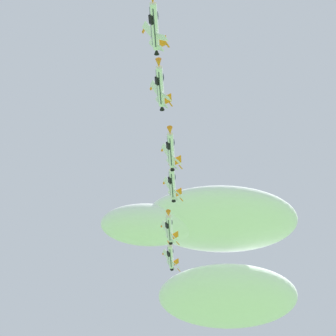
{
  "coord_description": "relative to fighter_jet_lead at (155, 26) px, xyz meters",
  "views": [
    {
      "loc": [
        -3.81,
        0.18,
        1.69
      ],
      "look_at": [
        1.61,
        112.34,
        122.83
      ],
      "focal_mm": 59.78,
      "sensor_mm": 36.0,
      "label": 1
    }
  ],
  "objects": [
    {
      "name": "fighter_jet_trail_slot",
      "position": [
        8.58,
        90.94,
        2.78
      ],
      "size": [
        6.57,
        15.97,
        8.32
      ],
      "rotation": [
        0.0,
        -0.96,
        3.04
      ],
      "color": "white"
    },
    {
      "name": "cloud_low_wispy",
      "position": [
        39.55,
        156.97,
        80.08
      ],
      "size": [
        82.18,
        48.11,
        21.03
      ],
      "primitive_type": "ellipsoid",
      "color": "white"
    },
    {
      "name": "cloud_high_distant",
      "position": [
        0.25,
        157.55,
        75.41
      ],
      "size": [
        50.17,
        26.12,
        19.45
      ],
      "primitive_type": "ellipsoid",
      "color": "white"
    },
    {
      "name": "fighter_jet_left_wing",
      "position": [
        2.05,
        17.85,
        1.05
      ],
      "size": [
        6.28,
        15.97,
        8.51
      ],
      "rotation": [
        0.0,
        -1.0,
        3.04
      ],
      "color": "white"
    },
    {
      "name": "fighter_jet_right_outer",
      "position": [
        7.2,
        72.34,
        -0.38
      ],
      "size": [
        6.32,
        15.97,
        8.48
      ],
      "rotation": [
        0.0,
        -0.99,
        3.04
      ],
      "color": "white"
    },
    {
      "name": "cloud_near_formation",
      "position": [
        46.63,
        198.92,
        59.96
      ],
      "size": [
        78.35,
        52.39,
        24.01
      ],
      "primitive_type": "ellipsoid",
      "color": "white"
    },
    {
      "name": "fighter_jet_left_outer",
      "position": [
        7.21,
        54.31,
        1.97
      ],
      "size": [
        6.37,
        15.97,
        8.45
      ],
      "rotation": [
        0.0,
        -0.99,
        3.04
      ],
      "color": "white"
    },
    {
      "name": "fighter_jet_right_wing",
      "position": [
        5.89,
        37.45,
        -1.65
      ],
      "size": [
        6.21,
        15.97,
        8.55
      ],
      "rotation": [
        0.0,
        -1.0,
        3.04
      ],
      "color": "white"
    },
    {
      "name": "fighter_jet_lead",
      "position": [
        0.0,
        0.0,
        0.0
      ],
      "size": [
        6.97,
        15.97,
        8.02
      ],
      "rotation": [
        0.0,
        -0.91,
        3.04
      ],
      "color": "white"
    }
  ]
}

